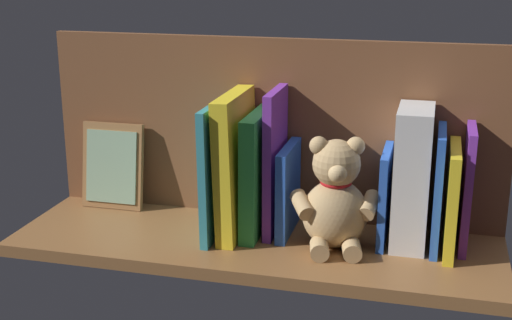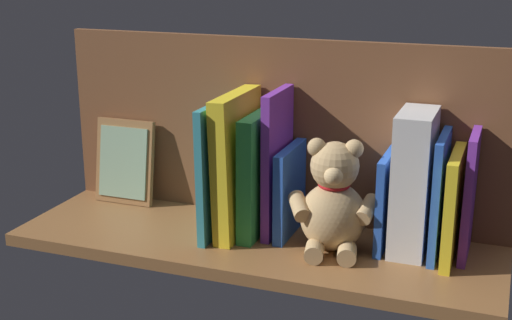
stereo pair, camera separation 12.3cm
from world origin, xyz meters
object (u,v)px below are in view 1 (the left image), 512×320
Objects in this scene: dictionary_thick_white at (412,177)px; picture_frame_leaning at (113,166)px; book_0 at (467,188)px; teddy_bear at (335,200)px.

dictionary_thick_white is 1.43× the size of picture_frame_leaning.
teddy_bear is at bearing 14.52° from book_0.
teddy_bear is 46.43cm from picture_frame_leaning.
picture_frame_leaning is (45.55, -8.99, -0.25)cm from teddy_bear.
teddy_bear is 1.16× the size of picture_frame_leaning.
dictionary_thick_white is at bearing 4.09° from book_0.
dictionary_thick_white reaches higher than book_0.
book_0 is 22.27cm from teddy_bear.
book_0 is at bearing 177.07° from picture_frame_leaning.
book_0 reaches higher than picture_frame_leaning.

